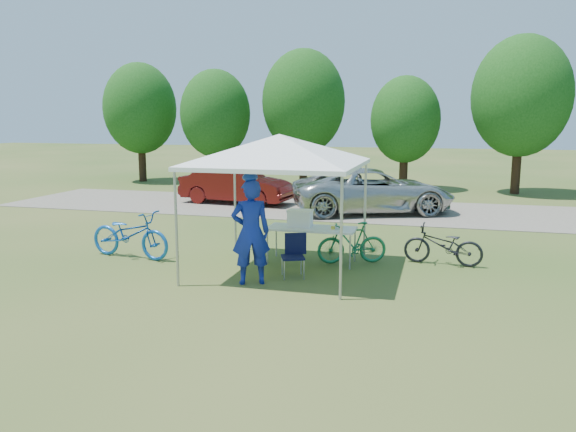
# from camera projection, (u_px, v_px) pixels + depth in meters

# --- Properties ---
(ground) EXTENTS (100.00, 100.00, 0.00)m
(ground) POSITION_uv_depth(u_px,v_px,m) (280.00, 271.00, 11.31)
(ground) COLOR #2D5119
(ground) RESTS_ON ground
(gravel_strip) EXTENTS (24.00, 5.00, 0.02)m
(gravel_strip) POSITION_uv_depth(u_px,v_px,m) (345.00, 209.00, 18.91)
(gravel_strip) COLOR gray
(gravel_strip) RESTS_ON ground
(canopy) EXTENTS (4.53, 4.53, 3.00)m
(canopy) POSITION_uv_depth(u_px,v_px,m) (279.00, 138.00, 10.86)
(canopy) COLOR #A5A5AA
(canopy) RESTS_ON ground
(treeline) EXTENTS (24.89, 4.28, 6.30)m
(treeline) POSITION_uv_depth(u_px,v_px,m) (363.00, 107.00, 24.14)
(treeline) COLOR #382314
(treeline) RESTS_ON ground
(folding_table) EXTENTS (1.85, 0.77, 0.76)m
(folding_table) POSITION_uv_depth(u_px,v_px,m) (312.00, 230.00, 11.81)
(folding_table) COLOR white
(folding_table) RESTS_ON ground
(folding_chair) EXTENTS (0.55, 0.58, 0.83)m
(folding_chair) POSITION_uv_depth(u_px,v_px,m) (294.00, 251.00, 10.85)
(folding_chair) COLOR black
(folding_chair) RESTS_ON ground
(cooler) EXTENTS (0.51, 0.35, 0.37)m
(cooler) POSITION_uv_depth(u_px,v_px,m) (300.00, 218.00, 11.84)
(cooler) COLOR white
(cooler) RESTS_ON folding_table
(ice_cream_cup) EXTENTS (0.09, 0.09, 0.06)m
(ice_cream_cup) POSITION_uv_depth(u_px,v_px,m) (333.00, 228.00, 11.63)
(ice_cream_cup) COLOR gold
(ice_cream_cup) RESTS_ON folding_table
(cyclist) EXTENTS (0.84, 0.72, 1.95)m
(cyclist) POSITION_uv_depth(u_px,v_px,m) (251.00, 232.00, 10.27)
(cyclist) COLOR navy
(cyclist) RESTS_ON ground
(bike_blue) EXTENTS (2.07, 0.97, 1.05)m
(bike_blue) POSITION_uv_depth(u_px,v_px,m) (130.00, 234.00, 12.28)
(bike_blue) COLOR #1457B0
(bike_blue) RESTS_ON ground
(bike_green) EXTENTS (1.52, 0.93, 0.89)m
(bike_green) POSITION_uv_depth(u_px,v_px,m) (352.00, 243.00, 11.82)
(bike_green) COLOR #186E43
(bike_green) RESTS_ON ground
(bike_dark) EXTENTS (1.66, 0.72, 0.85)m
(bike_dark) POSITION_uv_depth(u_px,v_px,m) (443.00, 245.00, 11.68)
(bike_dark) COLOR black
(bike_dark) RESTS_ON ground
(minivan) EXTENTS (5.66, 4.10, 1.43)m
(minivan) POSITION_uv_depth(u_px,v_px,m) (373.00, 191.00, 18.05)
(minivan) COLOR #B9BAB5
(minivan) RESTS_ON gravel_strip
(sedan) EXTENTS (4.15, 1.84, 1.33)m
(sedan) POSITION_uv_depth(u_px,v_px,m) (236.00, 185.00, 20.09)
(sedan) COLOR #55110E
(sedan) RESTS_ON gravel_strip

